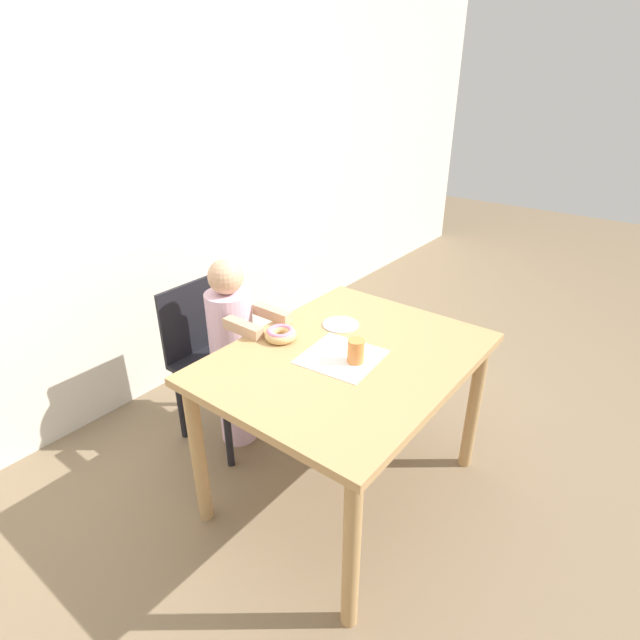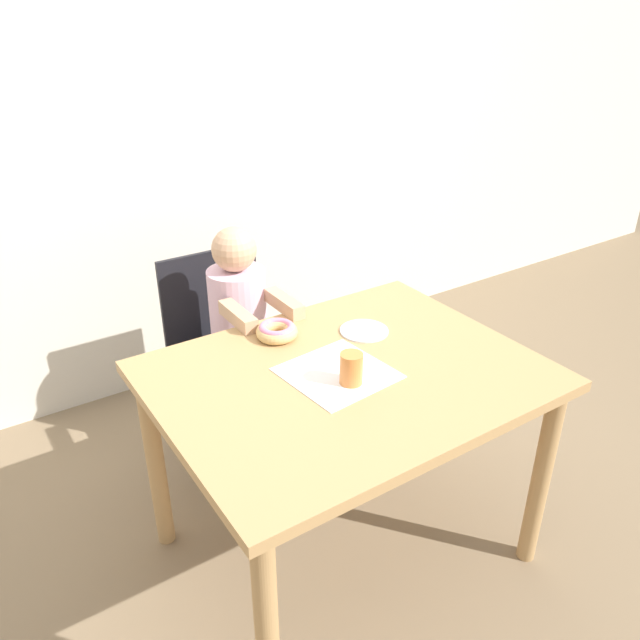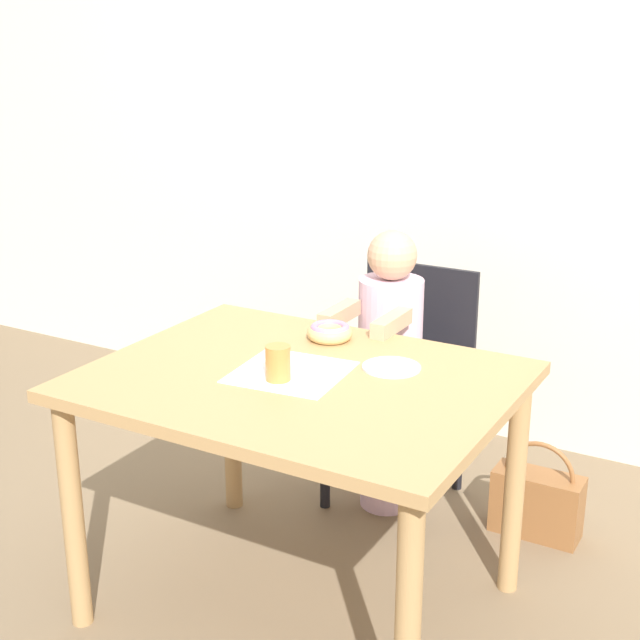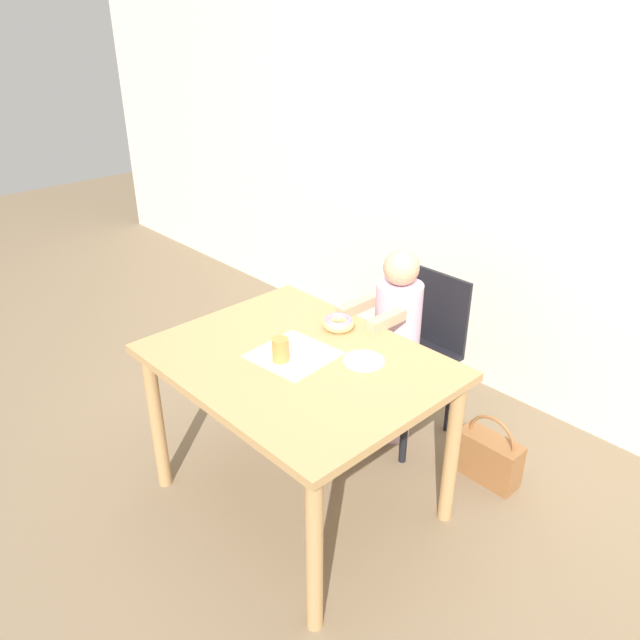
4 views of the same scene
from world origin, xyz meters
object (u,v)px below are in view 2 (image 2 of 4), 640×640
handbag (339,383)px  cup (351,369)px  chair (229,349)px  donut (277,331)px  child_figure (241,347)px

handbag → cup: cup is taller
chair → handbag: (0.53, -0.05, -0.33)m
cup → donut: bearing=96.5°
chair → handbag: size_ratio=2.44×
chair → child_figure: child_figure is taller
chair → child_figure: 0.14m
chair → handbag: chair is taller
chair → handbag: bearing=-5.2°
chair → cup: (0.01, -0.84, 0.33)m
handbag → cup: (-0.52, -0.79, 0.66)m
cup → child_figure: bearing=90.5°
chair → child_figure: bearing=-90.0°
child_figure → cup: bearing=-89.5°
chair → handbag: 0.62m
child_figure → cup: 0.76m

